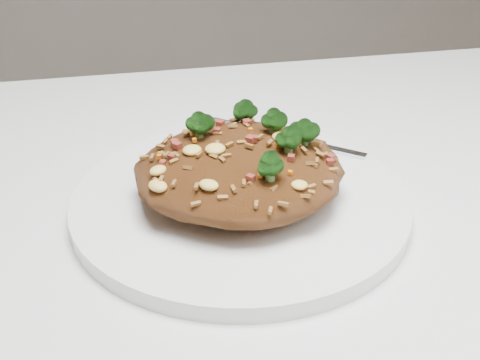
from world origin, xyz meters
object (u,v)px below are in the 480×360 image
Objects in this scene: dining_table at (184,359)px; fork at (291,140)px; fried_rice at (241,162)px; plate at (240,203)px.

fork reaches higher than dining_table.
fried_rice is at bearing -88.80° from fork.
fork is at bearing 50.68° from dining_table.
plate is at bearing -89.05° from fork.
dining_table is 8.81× the size of fork.
dining_table is 4.36× the size of plate.
dining_table is 0.23m from fork.
fried_rice is at bearing 48.34° from dining_table.
fork is at bearing 52.36° from plate.
plate is at bearing 48.61° from dining_table.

